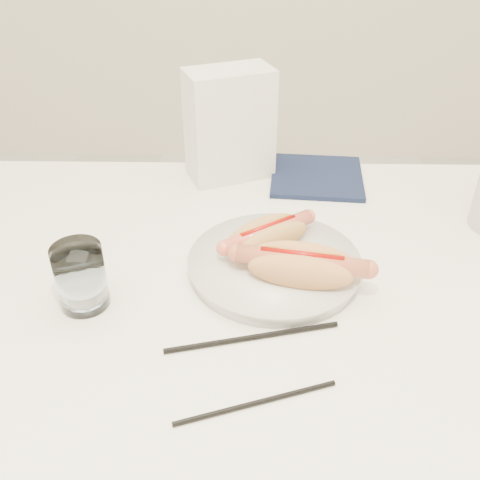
{
  "coord_description": "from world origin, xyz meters",
  "views": [
    {
      "loc": [
        0.01,
        -0.6,
        1.24
      ],
      "look_at": [
        -0.0,
        0.02,
        0.82
      ],
      "focal_mm": 41.0,
      "sensor_mm": 36.0,
      "label": 1
    }
  ],
  "objects_px": {
    "hotdog_left": "(268,235)",
    "hotdog_right": "(301,266)",
    "table": "(242,321)",
    "plate": "(274,266)",
    "napkin_box": "(230,125)",
    "water_glass": "(81,277)"
  },
  "relations": [
    {
      "from": "hotdog_left",
      "to": "hotdog_right",
      "type": "distance_m",
      "value": 0.09
    },
    {
      "from": "table",
      "to": "plate",
      "type": "xyz_separation_m",
      "value": [
        0.05,
        0.04,
        0.07
      ]
    },
    {
      "from": "table",
      "to": "napkin_box",
      "type": "relative_size",
      "value": 5.88
    },
    {
      "from": "napkin_box",
      "to": "table",
      "type": "bearing_deg",
      "value": -107.55
    },
    {
      "from": "hotdog_right",
      "to": "water_glass",
      "type": "relative_size",
      "value": 1.97
    },
    {
      "from": "table",
      "to": "hotdog_left",
      "type": "xyz_separation_m",
      "value": [
        0.04,
        0.08,
        0.1
      ]
    },
    {
      "from": "plate",
      "to": "hotdog_right",
      "type": "bearing_deg",
      "value": -50.43
    },
    {
      "from": "plate",
      "to": "napkin_box",
      "type": "xyz_separation_m",
      "value": [
        -0.07,
        0.31,
        0.09
      ]
    },
    {
      "from": "water_glass",
      "to": "plate",
      "type": "bearing_deg",
      "value": 16.02
    },
    {
      "from": "table",
      "to": "hotdog_right",
      "type": "xyz_separation_m",
      "value": [
        0.08,
        0.0,
        0.1
      ]
    },
    {
      "from": "table",
      "to": "water_glass",
      "type": "relative_size",
      "value": 13.04
    },
    {
      "from": "hotdog_left",
      "to": "water_glass",
      "type": "height_order",
      "value": "water_glass"
    },
    {
      "from": "napkin_box",
      "to": "hotdog_right",
      "type": "bearing_deg",
      "value": -94.77
    },
    {
      "from": "napkin_box",
      "to": "plate",
      "type": "bearing_deg",
      "value": -98.44
    },
    {
      "from": "table",
      "to": "water_glass",
      "type": "xyz_separation_m",
      "value": [
        -0.21,
        -0.03,
        0.11
      ]
    },
    {
      "from": "napkin_box",
      "to": "hotdog_left",
      "type": "bearing_deg",
      "value": -98.51
    },
    {
      "from": "hotdog_left",
      "to": "napkin_box",
      "type": "xyz_separation_m",
      "value": [
        -0.07,
        0.27,
        0.06
      ]
    },
    {
      "from": "table",
      "to": "hotdog_right",
      "type": "relative_size",
      "value": 6.61
    },
    {
      "from": "table",
      "to": "hotdog_right",
      "type": "height_order",
      "value": "hotdog_right"
    },
    {
      "from": "plate",
      "to": "hotdog_left",
      "type": "relative_size",
      "value": 1.74
    },
    {
      "from": "plate",
      "to": "water_glass",
      "type": "distance_m",
      "value": 0.27
    },
    {
      "from": "table",
      "to": "plate",
      "type": "relative_size",
      "value": 4.93
    }
  ]
}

